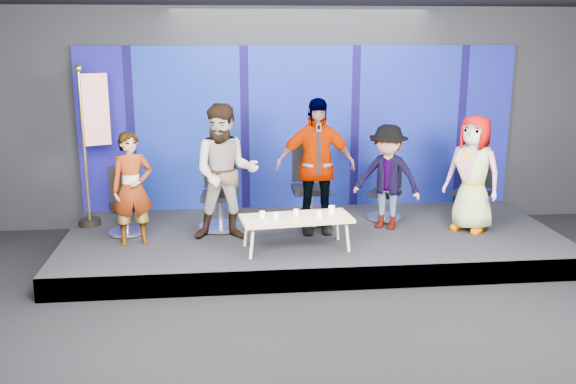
# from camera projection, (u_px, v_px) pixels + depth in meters

# --- Properties ---
(ground) EXTENTS (10.00, 10.00, 0.00)m
(ground) POSITION_uv_depth(u_px,v_px,m) (345.00, 327.00, 6.92)
(ground) COLOR black
(ground) RESTS_ON ground
(room_walls) EXTENTS (10.02, 8.02, 3.51)m
(room_walls) POSITION_uv_depth(u_px,v_px,m) (350.00, 102.00, 6.33)
(room_walls) COLOR black
(room_walls) RESTS_ON ground
(riser) EXTENTS (7.00, 3.00, 0.30)m
(riser) POSITION_uv_depth(u_px,v_px,m) (312.00, 241.00, 9.29)
(riser) COLOR black
(riser) RESTS_ON ground
(backdrop) EXTENTS (7.00, 0.08, 2.60)m
(backdrop) POSITION_uv_depth(u_px,v_px,m) (300.00, 128.00, 10.34)
(backdrop) COLOR #0F0759
(backdrop) RESTS_ON riser
(chair_a) EXTENTS (0.64, 0.64, 0.94)m
(chair_a) POSITION_uv_depth(u_px,v_px,m) (125.00, 212.00, 9.11)
(chair_a) COLOR silver
(chair_a) RESTS_ON riser
(panelist_a) EXTENTS (0.63, 0.49, 1.53)m
(panelist_a) POSITION_uv_depth(u_px,v_px,m) (132.00, 189.00, 8.57)
(panelist_a) COLOR black
(panelist_a) RESTS_ON riser
(chair_b) EXTENTS (0.69, 0.69, 1.16)m
(chair_b) POSITION_uv_depth(u_px,v_px,m) (220.00, 203.00, 9.34)
(chair_b) COLOR silver
(chair_b) RESTS_ON riser
(panelist_b) EXTENTS (0.95, 0.76, 1.88)m
(panelist_b) POSITION_uv_depth(u_px,v_px,m) (225.00, 173.00, 8.73)
(panelist_b) COLOR black
(panelist_b) RESTS_ON riser
(chair_c) EXTENTS (0.67, 0.67, 1.19)m
(chair_c) POSITION_uv_depth(u_px,v_px,m) (310.00, 197.00, 9.66)
(chair_c) COLOR silver
(chair_c) RESTS_ON riser
(panelist_c) EXTENTS (1.13, 0.47, 1.93)m
(panelist_c) POSITION_uv_depth(u_px,v_px,m) (315.00, 166.00, 9.03)
(panelist_c) COLOR black
(panelist_c) RESTS_ON riser
(chair_d) EXTENTS (0.73, 0.73, 0.94)m
(chair_d) POSITION_uv_depth(u_px,v_px,m) (385.00, 199.00, 9.85)
(chair_d) COLOR silver
(chair_d) RESTS_ON riser
(panelist_d) EXTENTS (1.14, 1.00, 1.53)m
(panelist_d) POSITION_uv_depth(u_px,v_px,m) (387.00, 177.00, 9.26)
(panelist_d) COLOR black
(panelist_d) RESTS_ON riser
(chair_e) EXTENTS (0.82, 0.82, 1.04)m
(chair_e) POSITION_uv_depth(u_px,v_px,m) (472.00, 199.00, 9.72)
(chair_e) COLOR silver
(chair_e) RESTS_ON riser
(panelist_e) EXTENTS (0.95, 0.96, 1.68)m
(panelist_e) POSITION_uv_depth(u_px,v_px,m) (473.00, 174.00, 9.14)
(panelist_e) COLOR black
(panelist_e) RESTS_ON riser
(coffee_table) EXTENTS (1.50, 0.77, 0.44)m
(coffee_table) POSITION_uv_depth(u_px,v_px,m) (296.00, 220.00, 8.41)
(coffee_table) COLOR tan
(coffee_table) RESTS_ON riser
(mug_a) EXTENTS (0.07, 0.07, 0.09)m
(mug_a) POSITION_uv_depth(u_px,v_px,m) (262.00, 214.00, 8.36)
(mug_a) COLOR white
(mug_a) RESTS_ON coffee_table
(mug_b) EXTENTS (0.07, 0.07, 0.09)m
(mug_b) POSITION_uv_depth(u_px,v_px,m) (276.00, 216.00, 8.30)
(mug_b) COLOR white
(mug_b) RESTS_ON coffee_table
(mug_c) EXTENTS (0.07, 0.07, 0.09)m
(mug_c) POSITION_uv_depth(u_px,v_px,m) (296.00, 212.00, 8.46)
(mug_c) COLOR white
(mug_c) RESTS_ON coffee_table
(mug_d) EXTENTS (0.07, 0.07, 0.09)m
(mug_d) POSITION_uv_depth(u_px,v_px,m) (319.00, 214.00, 8.36)
(mug_d) COLOR white
(mug_d) RESTS_ON coffee_table
(mug_e) EXTENTS (0.09, 0.09, 0.10)m
(mug_e) POSITION_uv_depth(u_px,v_px,m) (332.00, 209.00, 8.57)
(mug_e) COLOR white
(mug_e) RESTS_ON coffee_table
(flag_stand) EXTENTS (0.53, 0.32, 2.36)m
(flag_stand) POSITION_uv_depth(u_px,v_px,m) (92.00, 142.00, 9.30)
(flag_stand) COLOR black
(flag_stand) RESTS_ON riser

